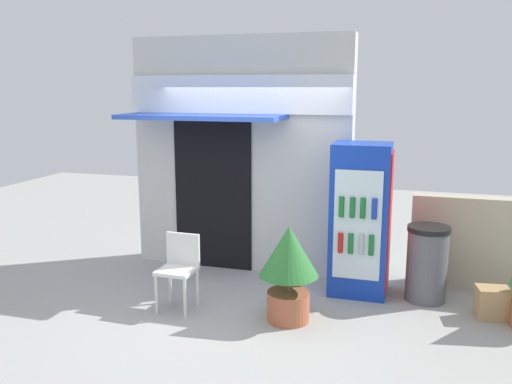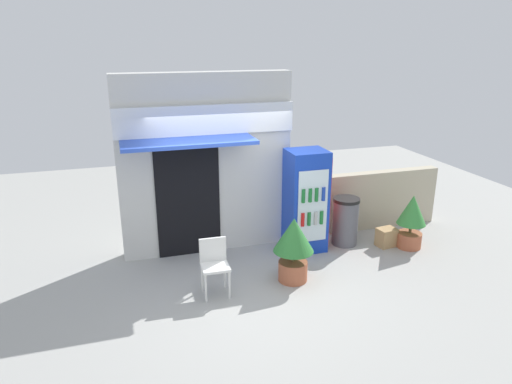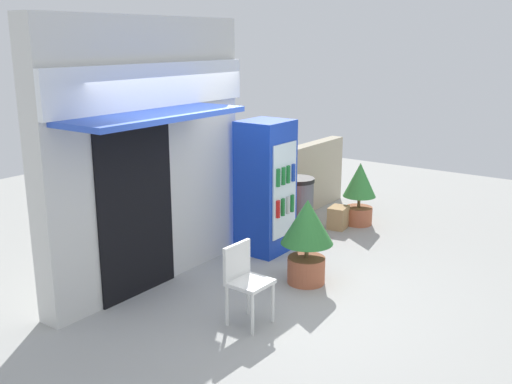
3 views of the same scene
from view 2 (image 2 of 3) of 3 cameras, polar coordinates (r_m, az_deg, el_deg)
ground at (r=7.51m, az=-1.70°, el=-11.13°), size 16.00×16.00×0.00m
storefront_building at (r=8.17m, az=-6.27°, el=3.51°), size 3.03×1.09×3.17m
drink_cooler at (r=8.37m, az=6.16°, el=-1.08°), size 0.70×0.67×1.85m
plastic_chair at (r=7.06m, az=-5.15°, el=-8.52°), size 0.42×0.40×0.86m
potted_plant_near_shop at (r=7.34m, az=4.63°, el=-6.32°), size 0.64×0.64×1.06m
potted_plant_curbside at (r=8.95m, az=18.53°, el=-3.04°), size 0.52×0.52×1.01m
trash_bin at (r=8.84m, az=10.89°, el=-3.51°), size 0.49×0.49×0.91m
stone_boundary_wall at (r=9.77m, az=14.84°, el=-0.86°), size 2.50×0.22×1.17m
cardboard_box at (r=9.02m, az=15.71°, el=-5.36°), size 0.38×0.31×0.35m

